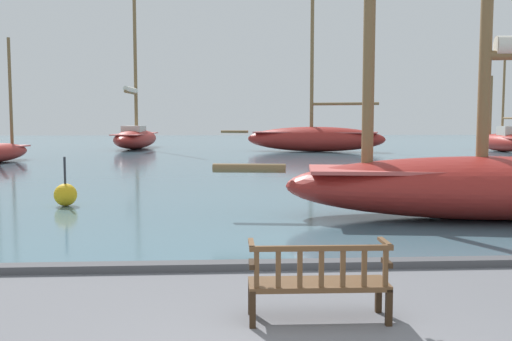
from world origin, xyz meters
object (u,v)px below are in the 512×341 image
object	(u,v)px
park_bench	(319,281)
sailboat_nearest_port	(315,138)
sailboat_nearest_starboard	(492,177)
sailboat_outer_starboard	(136,136)
channel_buoy	(65,195)
sailboat_mid_port	(503,141)

from	to	relation	value
park_bench	sailboat_nearest_port	bearing A→B (deg)	80.75
park_bench	sailboat_nearest_starboard	bearing A→B (deg)	50.87
sailboat_outer_starboard	channel_buoy	size ratio (longest dim) A/B	10.25
sailboat_mid_port	channel_buoy	xyz separation A→B (m)	(-24.50, -25.23, -0.48)
sailboat_mid_port	channel_buoy	world-z (taller)	sailboat_mid_port
sailboat_mid_port	sailboat_nearest_starboard	bearing A→B (deg)	-117.31
park_bench	sailboat_nearest_port	size ratio (longest dim) A/B	0.13
sailboat_nearest_port	sailboat_mid_port	xyz separation A→B (m)	(13.68, -0.79, -0.23)
park_bench	sailboat_nearest_starboard	world-z (taller)	sailboat_nearest_starboard
sailboat_outer_starboard	channel_buoy	xyz separation A→B (m)	(2.80, -31.26, -0.70)
sailboat_nearest_port	sailboat_nearest_starboard	world-z (taller)	sailboat_nearest_port
sailboat_nearest_starboard	sailboat_outer_starboard	world-z (taller)	sailboat_outer_starboard
sailboat_nearest_starboard	park_bench	bearing A→B (deg)	-129.13
sailboat_nearest_port	sailboat_mid_port	distance (m)	13.70
park_bench	sailboat_mid_port	size ratio (longest dim) A/B	0.21
sailboat_outer_starboard	sailboat_mid_port	xyz separation A→B (m)	(27.30, -6.03, -0.22)
park_bench	sailboat_outer_starboard	size ratio (longest dim) A/B	0.12
park_bench	channel_buoy	distance (m)	10.10
park_bench	sailboat_mid_port	world-z (taller)	sailboat_mid_port
park_bench	sailboat_outer_starboard	distance (m)	40.73
park_bench	channel_buoy	xyz separation A→B (m)	(-5.17, 8.67, -0.09)
sailboat_nearest_starboard	sailboat_mid_port	bearing A→B (deg)	62.69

